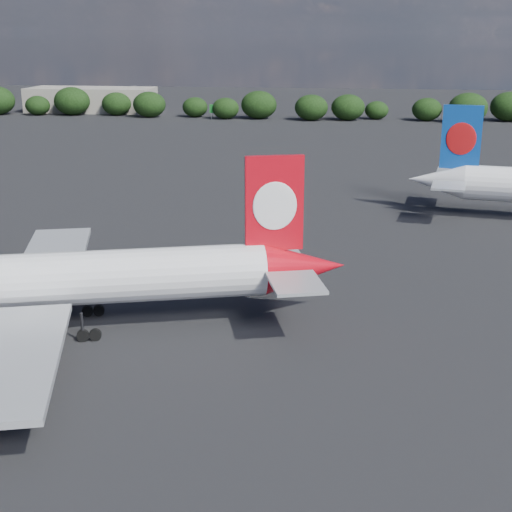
# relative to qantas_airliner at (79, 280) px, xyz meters

# --- Properties ---
(ground) EXTENTS (500.00, 500.00, 0.00)m
(ground) POSITION_rel_qantas_airliner_xyz_m (0.15, 46.73, -4.68)
(ground) COLOR black
(ground) RESTS_ON ground
(qantas_airliner) EXTENTS (46.31, 44.41, 15.38)m
(qantas_airliner) POSITION_rel_qantas_airliner_xyz_m (0.00, 0.00, 0.00)
(qantas_airliner) COLOR white
(qantas_airliner) RESTS_ON ground
(terminal_building) EXTENTS (42.00, 16.00, 8.00)m
(terminal_building) POSITION_rel_qantas_airliner_xyz_m (-64.85, 178.73, -0.68)
(terminal_building) COLOR gray
(terminal_building) RESTS_ON ground
(highway_sign) EXTENTS (6.00, 0.30, 4.50)m
(highway_sign) POSITION_rel_qantas_airliner_xyz_m (-17.85, 162.73, -1.56)
(highway_sign) COLOR #156A21
(highway_sign) RESTS_ON ground
(billboard_yellow) EXTENTS (5.00, 0.30, 5.50)m
(billboard_yellow) POSITION_rel_qantas_airliner_xyz_m (12.15, 168.73, -0.81)
(billboard_yellow) COLOR yellow
(billboard_yellow) RESTS_ON ground
(horizon_treeline) EXTENTS (207.96, 15.85, 9.13)m
(horizon_treeline) POSITION_rel_qantas_airliner_xyz_m (12.02, 166.44, -0.57)
(horizon_treeline) COLOR black
(horizon_treeline) RESTS_ON ground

